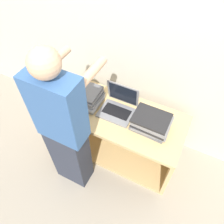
% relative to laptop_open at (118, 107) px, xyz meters
% --- Properties ---
extents(ground_plane, '(12.00, 12.00, 0.00)m').
position_rel_laptop_open_xyz_m(ground_plane, '(0.00, -0.36, -0.68)').
color(ground_plane, '#9E9384').
extents(wall_back, '(8.00, 0.05, 2.40)m').
position_rel_laptop_open_xyz_m(wall_back, '(0.00, 0.37, 0.52)').
color(wall_back, beige).
rests_on(wall_back, ground_plane).
extents(cart, '(1.39, 0.62, 0.63)m').
position_rel_laptop_open_xyz_m(cart, '(0.00, 0.02, -0.37)').
color(cart, tan).
rests_on(cart, ground_plane).
extents(laptop_open, '(0.33, 0.29, 0.27)m').
position_rel_laptop_open_xyz_m(laptop_open, '(0.00, 0.00, 0.00)').
color(laptop_open, gray).
rests_on(laptop_open, cart).
extents(laptop_stack_left, '(0.36, 0.28, 0.17)m').
position_rel_laptop_open_xyz_m(laptop_stack_left, '(-0.36, -0.05, 0.03)').
color(laptop_stack_left, gray).
rests_on(laptop_stack_left, cart).
extents(laptop_stack_right, '(0.35, 0.27, 0.14)m').
position_rel_laptop_open_xyz_m(laptop_stack_right, '(0.36, -0.05, 0.02)').
color(laptop_stack_right, slate).
rests_on(laptop_stack_right, cart).
extents(person, '(0.40, 0.53, 1.60)m').
position_rel_laptop_open_xyz_m(person, '(-0.24, -0.54, 0.12)').
color(person, '#2D3342').
rests_on(person, ground_plane).
extents(inventory_tag, '(0.06, 0.02, 0.01)m').
position_rel_laptop_open_xyz_m(inventory_tag, '(-0.36, -0.11, 0.12)').
color(inventory_tag, red).
rests_on(inventory_tag, laptop_stack_left).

